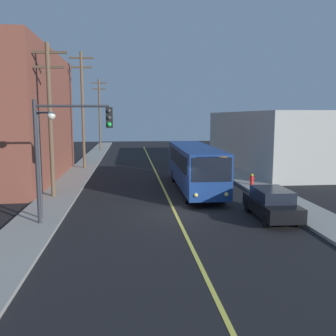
{
  "coord_description": "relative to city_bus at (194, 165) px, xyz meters",
  "views": [
    {
      "loc": [
        -2.49,
        -19.97,
        5.36
      ],
      "look_at": [
        0.0,
        3.8,
        2.0
      ],
      "focal_mm": 39.34,
      "sensor_mm": 36.0,
      "label": 1
    }
  ],
  "objects": [
    {
      "name": "ground_plane",
      "position": [
        -2.2,
        -6.32,
        -1.82
      ],
      "size": [
        120.0,
        120.0,
        0.0
      ],
      "primitive_type": "plane",
      "color": "black"
    },
    {
      "name": "utility_pole_near",
      "position": [
        -9.73,
        -1.84,
        3.72
      ],
      "size": [
        2.4,
        0.28,
        9.79
      ],
      "color": "brown",
      "rests_on": "sidewalk_left"
    },
    {
      "name": "lane_stripe_center",
      "position": [
        -2.2,
        8.68,
        -1.81
      ],
      "size": [
        0.16,
        60.0,
        0.01
      ],
      "primitive_type": "cube",
      "color": "#D8CC4C",
      "rests_on": "ground"
    },
    {
      "name": "fire_hydrant",
      "position": [
        4.65,
        0.82,
        -1.23
      ],
      "size": [
        0.44,
        0.26,
        0.84
      ],
      "color": "red",
      "rests_on": "sidewalk_right"
    },
    {
      "name": "traffic_signal_left_corner",
      "position": [
        -7.61,
        -8.14,
        2.49
      ],
      "size": [
        3.75,
        0.48,
        6.0
      ],
      "color": "#2D2D33",
      "rests_on": "sidewalk_left"
    },
    {
      "name": "sidewalk_left",
      "position": [
        -9.45,
        3.68,
        -1.74
      ],
      "size": [
        2.5,
        90.0,
        0.15
      ],
      "primitive_type": "cube",
      "color": "gray",
      "rests_on": "ground"
    },
    {
      "name": "building_right_warehouse",
      "position": [
        12.3,
        12.03,
        1.1
      ],
      "size": [
        12.0,
        22.46,
        5.83
      ],
      "color": "#B2B2A8",
      "rests_on": "ground"
    },
    {
      "name": "utility_pole_far",
      "position": [
        -9.21,
        31.65,
        4.27
      ],
      "size": [
        2.4,
        0.28,
        10.85
      ],
      "color": "brown",
      "rests_on": "sidewalk_left"
    },
    {
      "name": "city_bus",
      "position": [
        0.0,
        0.0,
        0.0
      ],
      "size": [
        2.69,
        12.18,
        3.2
      ],
      "color": "navy",
      "rests_on": "ground"
    },
    {
      "name": "parked_car_black",
      "position": [
        2.67,
        -8.15,
        -0.98
      ],
      "size": [
        1.88,
        4.43,
        1.62
      ],
      "color": "black",
      "rests_on": "ground"
    },
    {
      "name": "sidewalk_right",
      "position": [
        5.05,
        3.68,
        -1.74
      ],
      "size": [
        2.5,
        90.0,
        0.15
      ],
      "primitive_type": "cube",
      "color": "gray",
      "rests_on": "ground"
    },
    {
      "name": "utility_pole_mid",
      "position": [
        -9.29,
        11.57,
        4.61
      ],
      "size": [
        2.4,
        0.28,
        11.49
      ],
      "color": "brown",
      "rests_on": "sidewalk_left"
    },
    {
      "name": "street_lamp_left",
      "position": [
        -9.03,
        -7.29,
        1.92
      ],
      "size": [
        0.98,
        0.4,
        5.5
      ],
      "color": "#38383D",
      "rests_on": "sidewalk_left"
    }
  ]
}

